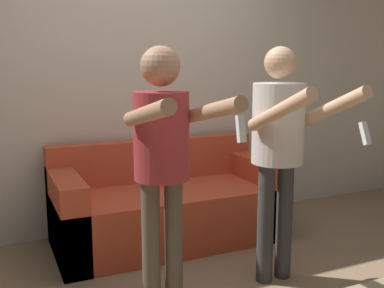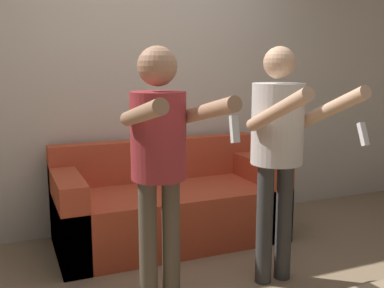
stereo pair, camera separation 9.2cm
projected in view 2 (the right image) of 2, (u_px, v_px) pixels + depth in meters
wall_back at (141, 77)px, 3.95m from camera, size 6.40×0.06×2.70m
couch at (169, 206)px, 3.75m from camera, size 1.85×0.84×0.81m
person_standing_left at (160, 148)px, 2.58m from camera, size 0.44×0.78×1.56m
person_standing_right at (279, 139)px, 2.89m from camera, size 0.46×0.76×1.57m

